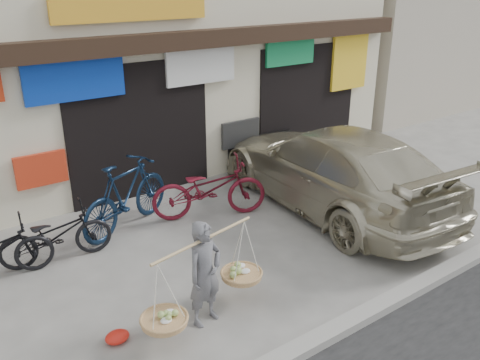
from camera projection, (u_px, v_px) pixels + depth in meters
ground at (244, 266)px, 7.96m from camera, size 70.00×70.00×0.00m
kerb at (337, 329)px, 6.43m from camera, size 70.00×0.25×0.12m
shophouse_block at (77, 12)px, 11.49m from camera, size 14.00×6.32×7.00m
neighbor_east at (422, 4)px, 19.33m from camera, size 12.00×7.00×6.40m
street_vendor at (205, 278)px, 6.45m from camera, size 1.90×0.83×1.43m
bike_1 at (126, 195)px, 8.90m from camera, size 2.19×1.44×1.28m
bike_2 at (209, 189)px, 9.39m from camera, size 2.25×1.49×1.12m
bike_3 at (56, 235)px, 7.94m from camera, size 1.79×0.82×0.90m
suv at (332, 168)px, 9.76m from camera, size 2.70×5.62×1.58m
red_bag at (117, 337)px, 6.28m from camera, size 0.31×0.25×0.14m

